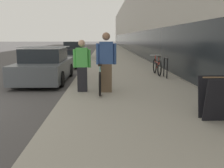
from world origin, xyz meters
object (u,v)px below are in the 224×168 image
(person_bystander, at_px, (82,66))
(cruiser_bike_nearest, at_px, (157,67))
(sandwich_board_sign, at_px, (215,98))
(vintage_roadster_curbside, at_px, (68,60))
(person_rider, at_px, (106,63))
(bike_rack_hoop, at_px, (166,65))
(parked_sedan_far, at_px, (75,51))
(tandem_bicycle, at_px, (100,78))
(parked_sedan_curbside, at_px, (45,66))

(person_bystander, bearing_deg, cruiser_bike_nearest, 48.63)
(person_bystander, relative_size, sandwich_board_sign, 1.79)
(person_bystander, xyz_separation_m, sandwich_board_sign, (2.96, -2.85, -0.36))
(vintage_roadster_curbside, bearing_deg, person_rider, -73.64)
(person_bystander, bearing_deg, bike_rack_hoop, 39.26)
(bike_rack_hoop, relative_size, sandwich_board_sign, 0.94)
(parked_sedan_far, bearing_deg, cruiser_bike_nearest, -63.20)
(cruiser_bike_nearest, relative_size, vintage_roadster_curbside, 0.39)
(cruiser_bike_nearest, xyz_separation_m, parked_sedan_far, (-4.88, 9.66, 0.18))
(vintage_roadster_curbside, bearing_deg, tandem_bicycle, -74.32)
(person_bystander, relative_size, cruiser_bike_nearest, 0.95)
(cruiser_bike_nearest, relative_size, parked_sedan_curbside, 0.40)
(tandem_bicycle, xyz_separation_m, sandwich_board_sign, (2.40, -3.07, 0.07))
(vintage_roadster_curbside, bearing_deg, cruiser_bike_nearest, -43.10)
(tandem_bicycle, height_order, vintage_roadster_curbside, tandem_bicycle)
(person_rider, distance_m, vintage_roadster_curbside, 8.40)
(cruiser_bike_nearest, height_order, parked_sedan_curbside, parked_sedan_curbside)
(tandem_bicycle, bearing_deg, cruiser_bike_nearest, 52.38)
(bike_rack_hoop, bearing_deg, vintage_roadster_curbside, 133.01)
(tandem_bicycle, bearing_deg, parked_sedan_far, 100.17)
(cruiser_bike_nearest, height_order, parked_sedan_far, parked_sedan_far)
(cruiser_bike_nearest, xyz_separation_m, vintage_roadster_curbside, (-4.72, 4.42, -0.08))
(bike_rack_hoop, xyz_separation_m, parked_sedan_curbside, (-5.06, -0.06, -0.00))
(sandwich_board_sign, bearing_deg, tandem_bicycle, 128.00)
(cruiser_bike_nearest, bearing_deg, bike_rack_hoop, -77.62)
(tandem_bicycle, distance_m, person_rider, 0.65)
(bike_rack_hoop, distance_m, parked_sedan_far, 11.65)
(tandem_bicycle, relative_size, cruiser_bike_nearest, 1.48)
(person_rider, bearing_deg, vintage_roadster_curbside, 106.36)
(bike_rack_hoop, xyz_separation_m, parked_sedan_far, (-5.06, 10.50, 0.04))
(sandwich_board_sign, relative_size, vintage_roadster_curbside, 0.21)
(person_bystander, distance_m, parked_sedan_curbside, 3.18)
(tandem_bicycle, height_order, cruiser_bike_nearest, tandem_bicycle)
(person_rider, height_order, bike_rack_hoop, person_rider)
(person_rider, distance_m, parked_sedan_curbside, 3.73)
(person_rider, relative_size, vintage_roadster_curbside, 0.42)
(parked_sedan_curbside, bearing_deg, vintage_roadster_curbside, 88.32)
(person_bystander, distance_m, sandwich_board_sign, 4.12)
(cruiser_bike_nearest, bearing_deg, tandem_bicycle, -127.62)
(parked_sedan_far, bearing_deg, parked_sedan_curbside, -89.99)
(parked_sedan_curbside, bearing_deg, cruiser_bike_nearest, 10.52)
(cruiser_bike_nearest, distance_m, sandwich_board_sign, 6.38)
(person_rider, xyz_separation_m, parked_sedan_far, (-2.52, 13.28, -0.37))
(bike_rack_hoop, distance_m, parked_sedan_curbside, 5.06)
(sandwich_board_sign, relative_size, parked_sedan_far, 0.21)
(parked_sedan_curbside, relative_size, vintage_roadster_curbside, 0.98)
(tandem_bicycle, bearing_deg, person_rider, -58.68)
(parked_sedan_curbside, bearing_deg, person_bystander, -56.17)
(person_bystander, bearing_deg, person_rider, -6.81)
(sandwich_board_sign, bearing_deg, vintage_roadster_curbside, 112.93)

